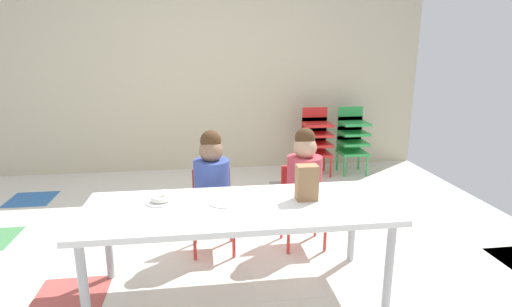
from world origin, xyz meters
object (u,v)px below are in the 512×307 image
kid_chair_green_stack (352,136)px  paper_plate_center_table (224,203)px  paper_bag_brown (307,183)px  seated_child_near_camera (212,180)px  seated_child_middle_seat (304,176)px  paper_plate_near_edge (161,202)px  kid_chair_red_stack (316,137)px  donut_powdered_on_plate (161,198)px  craft_table (239,213)px

kid_chair_green_stack → paper_plate_center_table: kid_chair_green_stack is taller
paper_bag_brown → paper_plate_center_table: (-0.51, 0.01, -0.11)m
seated_child_near_camera → kid_chair_green_stack: size_ratio=1.15×
seated_child_middle_seat → paper_plate_near_edge: 1.11m
seated_child_near_camera → paper_bag_brown: bearing=-43.6°
seated_child_middle_seat → paper_plate_center_table: bearing=-140.3°
paper_bag_brown → kid_chair_red_stack: bearing=72.4°
paper_plate_center_table → donut_powdered_on_plate: (-0.38, 0.06, 0.02)m
paper_plate_near_edge → donut_powdered_on_plate: size_ratio=1.51×
paper_bag_brown → donut_powdered_on_plate: bearing=175.3°
craft_table → paper_plate_center_table: (-0.08, 0.05, 0.05)m
paper_plate_near_edge → kid_chair_red_stack: bearing=54.1°
kid_chair_red_stack → paper_plate_center_table: size_ratio=4.44×
seated_child_middle_seat → paper_bag_brown: seated_child_middle_seat is taller
seated_child_near_camera → paper_plate_near_edge: bearing=-125.2°
craft_table → paper_plate_center_table: bearing=148.3°
kid_chair_red_stack → paper_bag_brown: bearing=-107.6°
seated_child_near_camera → kid_chair_green_stack: seated_child_near_camera is taller
paper_plate_center_table → paper_bag_brown: bearing=-0.9°
craft_table → paper_bag_brown: (0.42, 0.04, 0.16)m
craft_table → donut_powdered_on_plate: donut_powdered_on_plate is taller
seated_child_near_camera → donut_powdered_on_plate: seated_child_near_camera is taller
craft_table → paper_plate_near_edge: size_ratio=10.14×
kid_chair_red_stack → donut_powdered_on_plate: (-1.62, -2.23, 0.15)m
seated_child_middle_seat → kid_chair_red_stack: bearing=71.0°
donut_powdered_on_plate → craft_table: bearing=-14.1°
paper_plate_near_edge → paper_plate_center_table: 0.38m
kid_chair_green_stack → paper_bag_brown: same height
kid_chair_green_stack → donut_powdered_on_plate: 3.05m
kid_chair_green_stack → donut_powdered_on_plate: size_ratio=6.73×
paper_plate_near_edge → kid_chair_green_stack: bearing=47.2°
paper_plate_near_edge → seated_child_near_camera: bearing=54.8°
donut_powdered_on_plate → seated_child_middle_seat: bearing=24.5°
seated_child_middle_seat → donut_powdered_on_plate: size_ratio=7.72×
kid_chair_red_stack → paper_plate_center_table: kid_chair_red_stack is taller
craft_table → kid_chair_green_stack: bearing=55.6°
seated_child_near_camera → donut_powdered_on_plate: (-0.32, -0.46, 0.05)m
paper_bag_brown → paper_plate_near_edge: 0.89m
paper_bag_brown → donut_powdered_on_plate: paper_bag_brown is taller
seated_child_near_camera → paper_plate_center_table: 0.53m
kid_chair_green_stack → donut_powdered_on_plate: (-2.07, -2.23, 0.15)m
paper_plate_center_table → seated_child_near_camera: bearing=95.8°
kid_chair_green_stack → paper_plate_near_edge: (-2.07, -2.23, 0.13)m
paper_plate_center_table → donut_powdered_on_plate: donut_powdered_on_plate is taller
paper_bag_brown → paper_plate_center_table: paper_bag_brown is taller
seated_child_middle_seat → paper_bag_brown: size_ratio=4.17×
seated_child_near_camera → paper_plate_near_edge: size_ratio=5.10×
seated_child_middle_seat → paper_plate_near_edge: (-1.01, -0.46, 0.03)m
seated_child_near_camera → paper_bag_brown: 0.79m
craft_table → kid_chair_red_stack: size_ratio=2.28×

